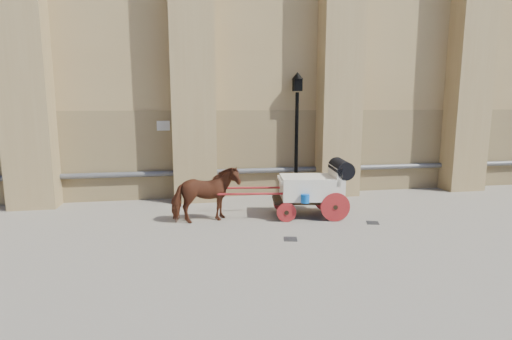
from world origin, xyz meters
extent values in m
plane|color=gray|center=(0.00, 0.00, 0.00)|extent=(90.00, 90.00, 0.00)
cube|color=olive|center=(2.00, 4.15, 1.50)|extent=(44.00, 0.35, 3.00)
cylinder|color=#59595B|center=(2.00, 3.88, 0.90)|extent=(42.00, 0.18, 0.18)
cube|color=beige|center=(-2.00, 3.97, 2.50)|extent=(0.42, 0.04, 0.32)
imported|color=brown|center=(-0.80, 1.01, 0.77)|extent=(1.94, 1.16, 1.53)
cube|color=black|center=(2.13, 1.07, 0.50)|extent=(2.09, 1.16, 0.11)
cube|color=white|center=(2.22, 1.06, 0.86)|extent=(1.85, 1.35, 0.63)
cube|color=white|center=(2.89, 0.97, 1.22)|extent=(0.28, 1.14, 0.50)
cube|color=white|center=(1.46, 1.16, 1.08)|extent=(0.44, 1.03, 0.09)
cylinder|color=black|center=(3.07, 0.95, 1.40)|extent=(0.65, 1.18, 0.51)
cylinder|color=maroon|center=(2.73, 0.43, 0.41)|extent=(0.81, 0.16, 0.81)
cylinder|color=maroon|center=(2.88, 1.54, 0.41)|extent=(0.81, 0.16, 0.81)
cylinder|color=maroon|center=(1.39, 0.61, 0.27)|extent=(0.54, 0.13, 0.54)
cylinder|color=maroon|center=(1.53, 1.72, 0.27)|extent=(0.54, 0.13, 0.54)
cylinder|color=maroon|center=(0.60, 0.87, 0.77)|extent=(2.15, 0.35, 0.06)
cylinder|color=maroon|center=(0.71, 1.67, 0.77)|extent=(2.15, 0.35, 0.06)
cylinder|color=blue|center=(1.87, 0.47, 0.68)|extent=(0.23, 0.23, 0.23)
cylinder|color=black|center=(2.50, 3.62, 1.80)|extent=(0.12, 0.12, 3.61)
cone|color=black|center=(2.50, 3.62, 0.18)|extent=(0.36, 0.36, 0.36)
cube|color=black|center=(2.50, 3.62, 3.86)|extent=(0.28, 0.28, 0.42)
cone|color=black|center=(2.50, 3.62, 4.16)|extent=(0.40, 0.40, 0.24)
cube|color=black|center=(1.12, -0.79, 0.01)|extent=(0.38, 0.38, 0.01)
cube|color=black|center=(3.69, 0.10, 0.01)|extent=(0.41, 0.41, 0.01)
camera|label=1|loc=(-1.33, -9.70, 3.23)|focal=28.00mm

